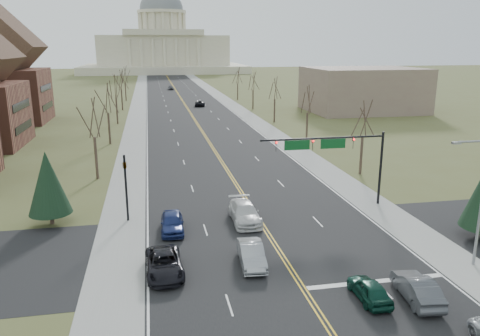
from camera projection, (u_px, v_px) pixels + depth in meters
name	position (u px, v px, depth m)	size (l,w,h in m)	color
ground	(299.00, 281.00, 30.94)	(600.00, 600.00, 0.00)	#505329
road	(181.00, 99.00, 135.35)	(20.00, 380.00, 0.01)	black
cross_road	(275.00, 245.00, 36.64)	(120.00, 14.00, 0.01)	black
sidewalk_left	(139.00, 100.00, 133.14)	(4.00, 380.00, 0.03)	gray
sidewalk_right	(222.00, 98.00, 137.55)	(4.00, 380.00, 0.03)	gray
center_line	(181.00, 99.00, 135.35)	(0.42, 380.00, 0.01)	gold
edge_line_left	(147.00, 99.00, 133.55)	(0.15, 380.00, 0.01)	silver
edge_line_right	(215.00, 98.00, 137.15)	(0.15, 380.00, 0.01)	silver
stop_bar	(376.00, 281.00, 30.91)	(9.50, 0.50, 0.01)	silver
capitol	(163.00, 46.00, 264.52)	(90.00, 60.00, 50.00)	beige
signal_mast	(332.00, 149.00, 43.65)	(12.12, 0.44, 7.20)	black
signal_left	(126.00, 181.00, 40.69)	(0.32, 0.36, 6.00)	black
street_light	(479.00, 195.00, 31.95)	(2.90, 0.25, 9.07)	gray
tree_r_0	(364.00, 120.00, 54.90)	(3.74, 3.74, 8.50)	#31281D
tree_l_0	(93.00, 120.00, 52.90)	(3.96, 3.96, 9.00)	#31281D
tree_r_1	(308.00, 101.00, 73.88)	(3.74, 3.74, 8.50)	#31281D
tree_l_1	(107.00, 100.00, 71.88)	(3.96, 3.96, 9.00)	#31281D
tree_r_2	(275.00, 89.00, 92.86)	(3.74, 3.74, 8.50)	#31281D
tree_l_2	(115.00, 88.00, 90.87)	(3.96, 3.96, 9.00)	#31281D
tree_r_3	(253.00, 82.00, 111.85)	(3.74, 3.74, 8.50)	#31281D
tree_l_3	(121.00, 81.00, 109.85)	(3.96, 3.96, 9.00)	#31281D
tree_r_4	(238.00, 76.00, 130.83)	(3.74, 3.74, 8.50)	#31281D
tree_l_4	(125.00, 75.00, 128.83)	(3.96, 3.96, 9.00)	#31281D
conifer_l	(48.00, 183.00, 39.97)	(3.64, 3.64, 6.50)	#31281D
bldg_right_mass	(363.00, 90.00, 109.15)	(25.00, 20.00, 10.00)	#765D53
car_nb_inner_lead	(369.00, 290.00, 28.57)	(1.58, 3.92, 1.34)	#0B3327
car_nb_outer_lead	(417.00, 288.00, 28.53)	(1.63, 4.68, 1.54)	#46484D
car_sb_inner_lead	(251.00, 254.00, 33.14)	(1.63, 4.68, 1.54)	gray
car_sb_outer_lead	(164.00, 264.00, 31.78)	(2.44, 5.29, 1.47)	black
car_sb_inner_second	(245.00, 213.00, 41.14)	(2.34, 5.74, 1.67)	silver
car_sb_outer_second	(172.00, 223.00, 39.00)	(1.87, 4.65, 1.58)	navy
car_far_nb	(200.00, 103.00, 119.12)	(2.39, 5.19, 1.44)	black
car_far_sb	(171.00, 88.00, 162.19)	(1.74, 4.32, 1.47)	#4A4B51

